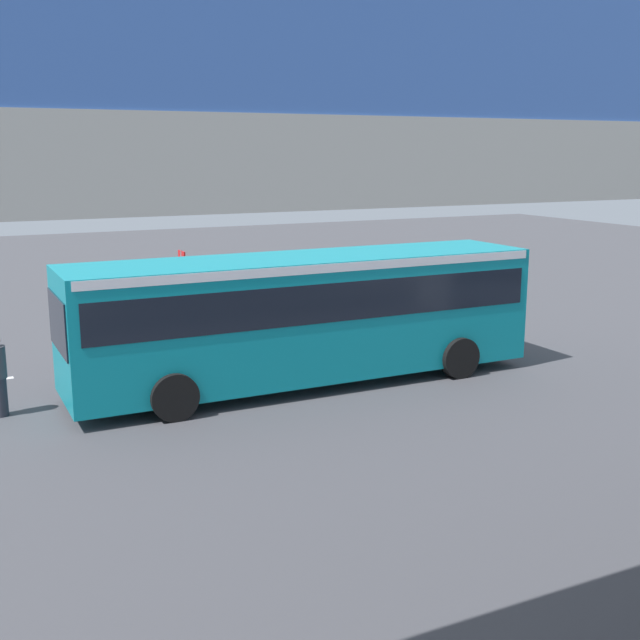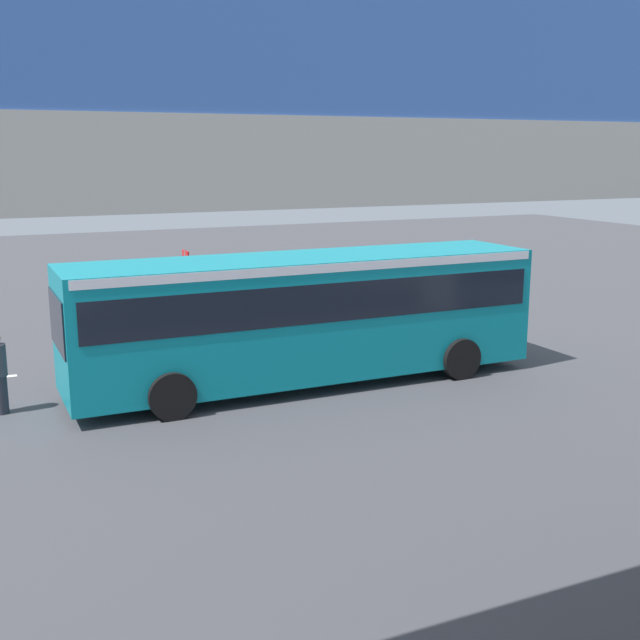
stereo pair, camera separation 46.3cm
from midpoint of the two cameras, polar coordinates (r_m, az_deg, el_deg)
name	(u,v)px [view 1 (the left image)]	position (r m, az deg, el deg)	size (l,w,h in m)	color
ground	(322,378)	(20.07, -0.53, -4.17)	(80.00, 80.00, 0.00)	#424247
city_bus	(305,308)	(19.17, -1.75, 0.85)	(11.54, 2.85, 3.15)	#0C8493
traffic_sign	(183,282)	(23.35, -10.41, 2.69)	(0.08, 0.60, 2.80)	slate
lane_dash_leftmost	(489,322)	(27.08, 11.62, -0.14)	(2.00, 0.20, 0.01)	silver
lane_dash_left	(387,334)	(24.87, 4.30, -1.01)	(2.00, 0.20, 0.01)	silver
lane_dash_centre	(269,348)	(23.14, -4.27, -2.00)	(2.00, 0.20, 0.01)	silver
lane_dash_right	(132,364)	(22.01, -13.98, -3.06)	(2.00, 0.20, 0.01)	silver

